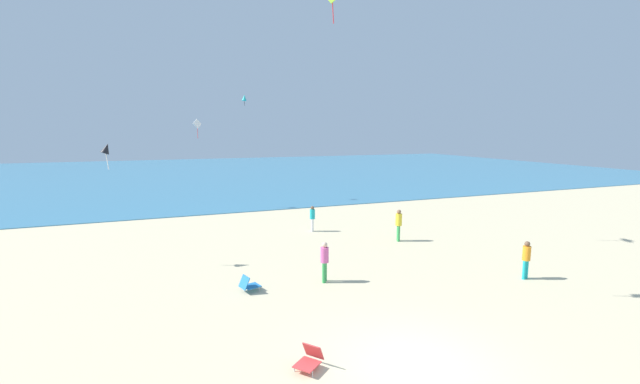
{
  "coord_description": "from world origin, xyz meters",
  "views": [
    {
      "loc": [
        -5.7,
        -8.03,
        5.83
      ],
      "look_at": [
        0.0,
        6.73,
        3.47
      ],
      "focal_mm": 23.01,
      "sensor_mm": 36.0,
      "label": 1
    }
  ],
  "objects": [
    {
      "name": "ocean_water",
      "position": [
        0.0,
        51.04,
        0.03
      ],
      "size": [
        120.0,
        60.0,
        0.05
      ],
      "primitive_type": "cube",
      "color": "teal",
      "rests_on": "ground_plane"
    },
    {
      "name": "person_4",
      "position": [
        -0.03,
        6.17,
        0.92
      ],
      "size": [
        0.44,
        0.44,
        1.59
      ],
      "rotation": [
        0.0,
        0.0,
        2.51
      ],
      "color": "green",
      "rests_on": "ground_plane"
    },
    {
      "name": "kite_black",
      "position": [
        -7.86,
        11.25,
        5.1
      ],
      "size": [
        0.58,
        0.5,
        1.15
      ],
      "rotation": [
        0.0,
        0.0,
        1.93
      ],
      "color": "black"
    },
    {
      "name": "person_0",
      "position": [
        2.32,
        13.99,
        0.87
      ],
      "size": [
        0.4,
        0.4,
        1.51
      ],
      "rotation": [
        0.0,
        0.0,
        2.72
      ],
      "color": "white",
      "rests_on": "ground_plane"
    },
    {
      "name": "person_2",
      "position": [
        5.88,
        10.34,
        0.98
      ],
      "size": [
        0.45,
        0.45,
        1.7
      ],
      "rotation": [
        0.0,
        0.0,
        2.73
      ],
      "color": "green",
      "rests_on": "ground_plane"
    },
    {
      "name": "beach_chair_near_camera",
      "position": [
        -2.55,
        0.83,
        0.26
      ],
      "size": [
        0.86,
        0.84,
        0.59
      ],
      "rotation": [
        0.0,
        0.0,
        3.82
      ],
      "color": "#D13D3D",
      "rests_on": "ground_plane"
    },
    {
      "name": "ground_plane",
      "position": [
        0.0,
        10.0,
        0.0
      ],
      "size": [
        120.0,
        120.0,
        0.0
      ],
      "primitive_type": "plane",
      "color": "beige"
    },
    {
      "name": "kite_white",
      "position": [
        -3.13,
        23.78,
        6.32
      ],
      "size": [
        0.65,
        0.39,
        1.44
      ],
      "rotation": [
        0.0,
        0.0,
        0.26
      ],
      "color": "white"
    },
    {
      "name": "kite_teal",
      "position": [
        0.86,
        26.24,
        8.53
      ],
      "size": [
        0.59,
        0.6,
        0.9
      ],
      "rotation": [
        0.0,
        0.0,
        5.62
      ],
      "color": "#1EADAD"
    },
    {
      "name": "beach_chair_mid_beach",
      "position": [
        -2.99,
        6.27,
        0.27
      ],
      "size": [
        0.81,
        0.7,
        0.61
      ],
      "rotation": [
        0.0,
        0.0,
        0.28
      ],
      "color": "#2370B2",
      "rests_on": "ground_plane"
    },
    {
      "name": "person_1",
      "position": [
        7.55,
        3.61,
        0.89
      ],
      "size": [
        0.38,
        0.38,
        1.54
      ],
      "rotation": [
        0.0,
        0.0,
        1.84
      ],
      "color": "#19ADB2",
      "rests_on": "ground_plane"
    }
  ]
}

